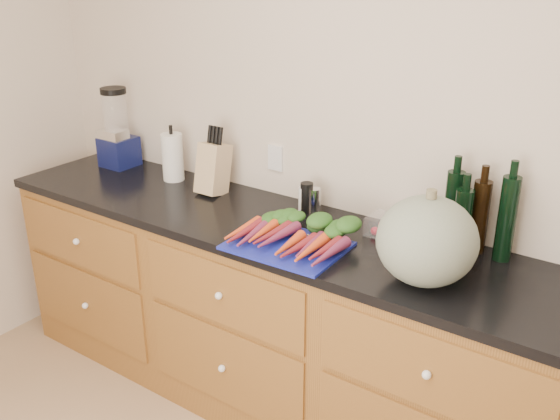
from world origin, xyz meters
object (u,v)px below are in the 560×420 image
Objects in this scene: carrots at (294,234)px; paper_towel at (173,157)px; blender_appliance at (117,132)px; knife_block at (213,169)px; tomato_box at (389,227)px; squash at (427,241)px; cutting_board at (287,246)px.

paper_towel is at bearing 163.34° from carrots.
paper_towel is at bearing 0.33° from blender_appliance.
paper_towel and knife_block have the same top height.
squash is at bearing -46.09° from tomato_box.
tomato_box is (0.91, 0.03, -0.08)m from knife_block.
knife_block is at bearing 167.95° from squash.
paper_towel is (-1.47, 0.27, -0.04)m from squash.
cutting_board is 1.37m from blender_appliance.
blender_appliance is at bearing 178.52° from knife_block.
blender_appliance reaches higher than knife_block.
blender_appliance is at bearing 168.32° from carrots.
cutting_board is at bearing -25.33° from knife_block.
knife_block is at bearing 158.07° from carrots.
carrots is 1.93× the size of knife_block.
paper_towel is 1.20m from tomato_box.
squash is (0.55, 0.05, 0.15)m from cutting_board.
cutting_board is 1.05× the size of blender_appliance.
blender_appliance is 0.69m from knife_block.
tomato_box is at bearing 0.48° from paper_towel.
knife_block is (-0.63, 0.26, 0.08)m from carrots.
paper_towel reaches higher than carrots.
paper_towel is at bearing -179.52° from tomato_box.
blender_appliance reaches higher than paper_towel.
knife_block is 0.92m from tomato_box.
carrots is 2.79× the size of tomato_box.
blender_appliance is 2.55× the size of tomato_box.
carrots and tomato_box have the same top height.
blender_appliance is (-1.87, 0.27, 0.03)m from squash.
squash is at bearing -8.23° from blender_appliance.
paper_towel is 0.29m from knife_block.
carrots is at bearing -16.66° from paper_towel.
paper_towel is (-0.92, 0.28, 0.08)m from carrots.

